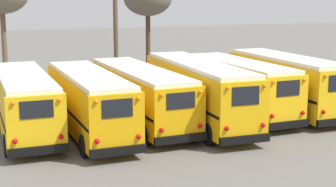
{
  "coord_description": "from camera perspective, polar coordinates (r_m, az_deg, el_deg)",
  "views": [
    {
      "loc": [
        -9.78,
        -24.66,
        6.82
      ],
      "look_at": [
        0.0,
        0.49,
        1.62
      ],
      "focal_mm": 55.0,
      "sensor_mm": 36.0,
      "label": 1
    }
  ],
  "objects": [
    {
      "name": "school_bus_3",
      "position": [
        27.44,
        3.36,
        0.37
      ],
      "size": [
        2.82,
        10.99,
        3.32
      ],
      "color": "#EAAA0F",
      "rests_on": "ground"
    },
    {
      "name": "school_bus_1",
      "position": [
        25.56,
        -8.73,
        -0.81
      ],
      "size": [
        2.59,
        10.0,
        3.08
      ],
      "color": "#E5A00C",
      "rests_on": "ground"
    },
    {
      "name": "school_bus_2",
      "position": [
        27.29,
        -3.14,
        -0.01
      ],
      "size": [
        2.91,
        10.66,
        3.01
      ],
      "color": "#E5A00C",
      "rests_on": "ground"
    },
    {
      "name": "school_bus_4",
      "position": [
        29.54,
        7.88,
        0.83
      ],
      "size": [
        2.7,
        9.53,
        3.13
      ],
      "color": "yellow",
      "rests_on": "ground"
    },
    {
      "name": "utility_pole",
      "position": [
        38.72,
        -5.82,
        7.17
      ],
      "size": [
        1.8,
        0.34,
        8.45
      ],
      "color": "brown",
      "rests_on": "ground"
    },
    {
      "name": "fence_line",
      "position": [
        34.03,
        -4.23,
        1.02
      ],
      "size": [
        22.84,
        0.06,
        1.42
      ],
      "color": "#939399",
      "rests_on": "ground"
    },
    {
      "name": "school_bus_5",
      "position": [
        30.86,
        12.91,
        1.24
      ],
      "size": [
        2.6,
        9.62,
        3.31
      ],
      "color": "yellow",
      "rests_on": "ground"
    },
    {
      "name": "school_bus_0",
      "position": [
        26.45,
        -15.64,
        -0.79
      ],
      "size": [
        2.58,
        10.14,
        3.0
      ],
      "color": "yellow",
      "rests_on": "ground"
    },
    {
      "name": "ground_plane",
      "position": [
        27.39,
        0.37,
        -3.51
      ],
      "size": [
        160.0,
        160.0,
        0.0
      ],
      "primitive_type": "plane",
      "color": "#66635E"
    }
  ]
}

